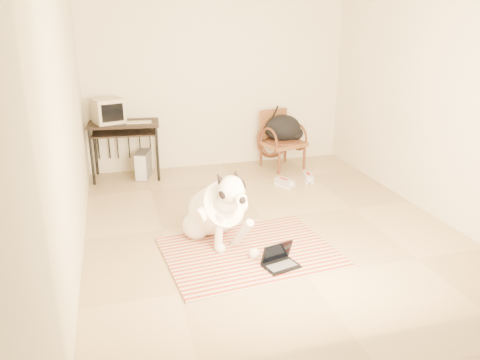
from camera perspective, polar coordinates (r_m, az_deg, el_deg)
name	(u,v)px	position (r m, az deg, el deg)	size (l,w,h in m)	color
floor	(262,219)	(5.52, 2.71, -4.72)	(4.50, 4.50, 0.00)	tan
wall_back	(218,79)	(7.27, -2.70, 12.21)	(4.50, 4.50, 0.00)	beige
wall_front	(373,164)	(3.13, 15.89, 1.84)	(4.50, 4.50, 0.00)	beige
wall_left	(69,114)	(4.89, -20.12, 7.56)	(4.50, 4.50, 0.00)	beige
wall_right	(424,96)	(6.05, 21.52, 9.46)	(4.50, 4.50, 0.00)	beige
rug	(250,252)	(4.76, 1.19, -8.73)	(1.78, 1.43, 0.02)	#B22414
dog	(216,211)	(4.84, -2.89, -3.78)	(0.67, 1.12, 0.88)	silver
laptop	(279,260)	(4.49, 4.82, -9.71)	(0.37, 0.30, 0.22)	black
computer_desk	(124,131)	(6.90, -13.95, 5.85)	(1.03, 0.63, 0.82)	black
crt_monitor	(108,111)	(6.88, -15.77, 8.13)	(0.48, 0.47, 0.34)	tan
desk_keyboard	(139,122)	(6.81, -12.21, 6.91)	(0.34, 0.13, 0.02)	tan
pc_tower	(143,164)	(7.01, -11.69, 1.87)	(0.28, 0.44, 0.39)	#4E4F51
rattan_chair	(281,139)	(7.32, 4.99, 4.96)	(0.72, 0.70, 0.88)	brown
backpack	(284,129)	(7.32, 5.43, 6.19)	(0.61, 0.47, 0.42)	black
sneaker_left	(284,183)	(6.57, 5.44, -0.35)	(0.23, 0.32, 0.10)	white
sneaker_right	(308,178)	(6.82, 8.32, 0.27)	(0.19, 0.32, 0.11)	white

